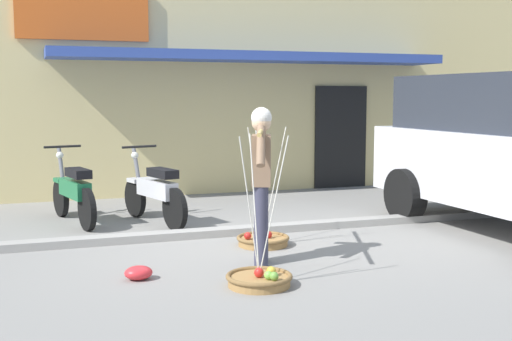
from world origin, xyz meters
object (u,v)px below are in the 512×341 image
Objects in this scene: fruit_vendor at (261,174)px; plastic_litter_bag at (138,273)px; fruit_basket_right_side at (263,239)px; motorcycle_second_in_row at (155,192)px; motorcycle_nearest_shop at (74,192)px; fruit_basket_left_side at (260,278)px.

fruit_vendor is 6.05× the size of plastic_litter_bag.
fruit_basket_right_side is 0.82× the size of motorcycle_second_in_row.
plastic_litter_bag is (-1.36, -0.20, -0.91)m from fruit_vendor.
plastic_litter_bag is at bearing -103.71° from motorcycle_second_in_row.
motorcycle_nearest_shop is (-1.78, 2.97, -0.52)m from fruit_vendor.
fruit_basket_right_side is 2.08m from motorcycle_second_in_row.
motorcycle_nearest_shop is (-1.47, 3.77, 0.38)m from fruit_basket_left_side.
motorcycle_second_in_row is at bearing 96.48° from fruit_basket_left_side.
fruit_basket_right_side is 0.81× the size of motorcycle_nearest_shop.
fruit_vendor reaches higher than motorcycle_second_in_row.
plastic_litter_bag is (0.41, -3.17, -0.38)m from motorcycle_nearest_shop.
plastic_litter_bag is at bearing -171.65° from fruit_vendor.
fruit_vendor is 1.24m from fruit_basket_right_side.
fruit_basket_left_side is 0.82× the size of motorcycle_second_in_row.
fruit_basket_left_side and fruit_basket_right_side have the same top height.
fruit_vendor is 1.24m from fruit_basket_left_side.
motorcycle_nearest_shop is 6.39× the size of plastic_litter_bag.
fruit_vendor is 1.17× the size of fruit_basket_left_side.
fruit_vendor is at bearing -75.15° from motorcycle_second_in_row.
motorcycle_nearest_shop is at bearing 160.67° from motorcycle_second_in_row.
motorcycle_nearest_shop is 3.22m from plastic_litter_bag.
motorcycle_nearest_shop is 1.01× the size of motorcycle_second_in_row.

